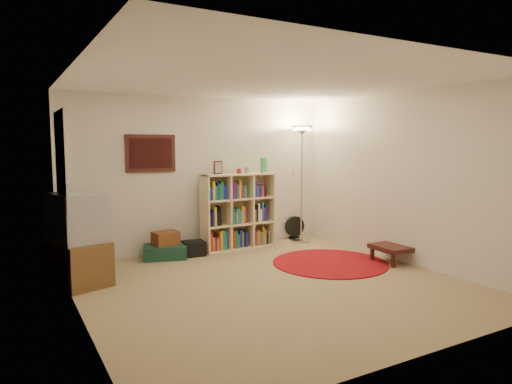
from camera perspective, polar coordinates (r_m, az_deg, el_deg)
room at (r=5.57m, az=1.39°, el=1.04°), size 4.54×4.54×2.54m
bookshelf at (r=7.61m, az=-2.38°, el=-2.56°), size 1.27×0.40×1.51m
floor_lamp at (r=8.07m, az=5.76°, el=5.76°), size 0.47×0.47×2.06m
floor_fan at (r=8.45m, az=4.86°, el=-4.45°), size 0.37×0.20×0.42m
tv_stand at (r=6.09m, az=-21.28°, el=-5.68°), size 0.74×0.91×1.15m
suitcase at (r=7.16m, az=-11.31°, el=-7.34°), size 0.73×0.58×0.21m
wicker_basket at (r=7.12m, az=-11.23°, el=-5.71°), size 0.41×0.32×0.21m
duffel_bag at (r=7.26m, az=-7.82°, el=-6.99°), size 0.35×0.30×0.23m
paper_towel at (r=7.80m, az=-4.14°, el=-6.03°), size 0.13×0.13×0.23m
red_rug at (r=6.86m, az=9.23°, el=-8.72°), size 1.68×1.68×0.01m
side_table at (r=7.09m, az=16.90°, el=-6.70°), size 0.59×0.59×0.26m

